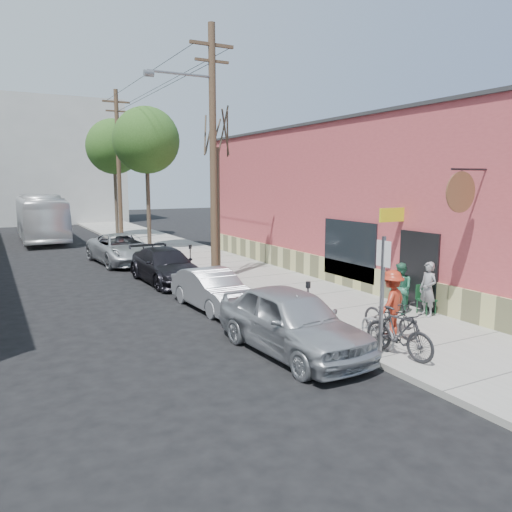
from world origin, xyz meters
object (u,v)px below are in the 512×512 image
parking_meter_near (308,296)px  car_3 (123,249)px  patio_chair_a (399,293)px  utility_pole_near (212,150)px  tree_leafy_mid (146,141)px  parking_meter_far (190,254)px  patio_chair_b (427,300)px  car_0 (291,321)px  parked_bike_b (378,328)px  bus (41,217)px  tree_bare (217,214)px  patron_green (400,288)px  sign_post (382,284)px  cyclist (391,303)px  car_2 (166,266)px  car_1 (213,289)px  tree_leafy_far (114,147)px  patron_grey (428,289)px  parked_bike_a (399,333)px

parking_meter_near → car_3: (-1.87, 13.98, -0.22)m
parking_meter_near → patio_chair_a: bearing=4.3°
utility_pole_near → tree_leafy_mid: utility_pole_near is taller
tree_leafy_mid → parking_meter_far: bearing=-93.8°
patio_chair_b → car_0: bearing=-168.1°
parking_meter_far → car_3: bearing=111.6°
parked_bike_b → patio_chair_a: bearing=51.3°
utility_pole_near → tree_leafy_mid: (0.41, 10.42, 1.07)m
patio_chair_a → bus: bus is taller
tree_bare → patron_green: tree_bare is taller
patio_chair_a → parking_meter_near: bearing=167.2°
patio_chair_a → car_0: car_0 is taller
sign_post → patio_chair_b: bearing=29.1°
cyclist → patio_chair_a: bearing=-158.8°
utility_pole_near → car_0: (-1.59, -8.46, -4.60)m
car_2 → parking_meter_far: bearing=30.5°
car_1 → parking_meter_near: bearing=-70.4°
tree_leafy_mid → utility_pole_near: bearing=-92.3°
parked_bike_b → tree_leafy_far: bearing=102.8°
sign_post → patron_grey: 4.15m
tree_leafy_mid → car_3: bearing=-124.8°
bus → parking_meter_far: bearing=-74.8°
parking_meter_far → bus: (-4.52, 17.65, 0.63)m
parking_meter_far → patron_grey: (3.68, -10.22, -0.00)m
cyclist → car_1: (-2.86, 5.26, -0.37)m
sign_post → bus: bearing=98.8°
tree_bare → bus: bearing=104.6°
car_2 → car_1: bearing=-92.3°
car_0 → tree_leafy_far: bearing=82.3°
tree_bare → car_2: bearing=157.6°
parked_bike_a → car_2: car_2 is taller
patio_chair_a → bus: (-8.27, 26.63, 1.02)m
parking_meter_far → bus: 18.23m
tree_leafy_mid → bus: bearing=118.2°
car_1 → car_3: bearing=89.0°
parking_meter_far → car_2: size_ratio=0.26×
patron_grey → car_2: bearing=-148.3°
tree_leafy_far → parked_bike_a: (-0.16, -28.91, -5.88)m
tree_leafy_far → patio_chair_a: (3.20, -25.46, -6.01)m
car_0 → car_2: 9.74m
car_0 → car_1: size_ratio=1.21×
car_0 → car_3: size_ratio=0.87×
tree_bare → patron_green: (2.61, -7.86, -1.90)m
tree_leafy_far → bus: size_ratio=0.73×
parked_bike_b → tree_leafy_mid: bearing=102.8°
patron_grey → car_3: patron_grey is taller
parking_meter_far → parked_bike_b: 11.53m
parking_meter_far → car_1: bearing=-104.0°
parking_meter_near → utility_pole_near: size_ratio=0.12×
patio_chair_a → tree_leafy_far: bearing=80.1°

